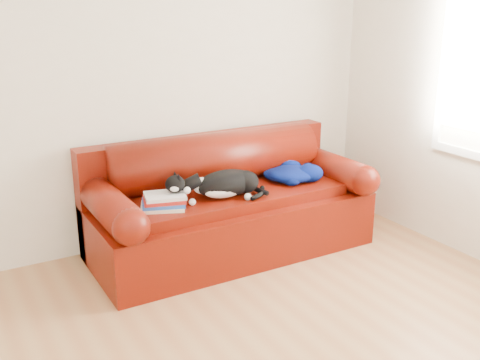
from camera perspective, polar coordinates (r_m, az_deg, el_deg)
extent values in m
cube|color=beige|center=(4.22, -13.20, 9.80)|extent=(4.50, 0.02, 2.60)
cube|color=#430D02|center=(4.32, -0.99, -4.57)|extent=(2.10, 0.90, 0.42)
cube|color=#430D02|center=(4.19, -0.68, -1.75)|extent=(1.66, 0.62, 0.10)
cylinder|color=black|center=(3.79, -11.13, -11.36)|extent=(0.06, 0.06, 0.05)
cylinder|color=black|center=(4.64, 11.20, -5.77)|extent=(0.06, 0.06, 0.05)
cylinder|color=black|center=(4.36, -14.01, -7.56)|extent=(0.06, 0.06, 0.05)
cylinder|color=black|center=(5.11, 6.39, -3.29)|extent=(0.06, 0.06, 0.05)
cube|color=#430D02|center=(4.54, -3.20, -0.56)|extent=(2.10, 0.18, 0.85)
cylinder|color=#430D02|center=(4.38, -2.61, 2.23)|extent=(1.70, 0.40, 0.40)
cylinder|color=#430D02|center=(3.87, -13.18, -2.51)|extent=(0.24, 0.88, 0.24)
sphere|color=#430D02|center=(3.47, -11.03, -4.70)|extent=(0.24, 0.24, 0.24)
cylinder|color=#430D02|center=(4.70, 8.96, 1.35)|extent=(0.24, 0.88, 0.24)
sphere|color=#430D02|center=(4.38, 12.53, -0.06)|extent=(0.24, 0.24, 0.24)
cube|color=silver|center=(3.86, -7.73, -2.66)|extent=(0.36, 0.32, 0.02)
cube|color=white|center=(3.86, -7.73, -2.66)|extent=(0.34, 0.30, 0.02)
cube|color=#2051B0|center=(3.85, -7.75, -2.31)|extent=(0.34, 0.30, 0.02)
cube|color=white|center=(3.85, -7.75, -2.31)|extent=(0.33, 0.29, 0.02)
cube|color=#9E1712|center=(3.84, -7.76, -1.96)|extent=(0.33, 0.28, 0.02)
cube|color=white|center=(3.84, -7.76, -1.96)|extent=(0.31, 0.27, 0.02)
cube|color=silver|center=(3.84, -7.78, -1.61)|extent=(0.31, 0.27, 0.02)
cube|color=white|center=(3.84, -7.78, -1.61)|extent=(0.30, 0.25, 0.02)
ellipsoid|color=black|center=(4.03, -1.37, -0.34)|extent=(0.52, 0.39, 0.19)
ellipsoid|color=silver|center=(3.99, -1.51, -1.09)|extent=(0.35, 0.24, 0.12)
ellipsoid|color=silver|center=(3.98, -3.89, -0.56)|extent=(0.16, 0.16, 0.12)
ellipsoid|color=black|center=(4.07, 0.58, -0.36)|extent=(0.24, 0.24, 0.16)
ellipsoid|color=black|center=(3.98, -5.71, 0.23)|extent=(0.17, 0.16, 0.12)
ellipsoid|color=silver|center=(3.94, -5.74, -0.17)|extent=(0.08, 0.07, 0.05)
sphere|color=#BF7272|center=(3.93, -5.90, -0.19)|extent=(0.02, 0.02, 0.02)
cone|color=black|center=(3.93, -5.46, 0.88)|extent=(0.06, 0.06, 0.06)
cone|color=black|center=(3.99, -5.56, 1.14)|extent=(0.06, 0.06, 0.06)
cylinder|color=black|center=(4.08, 2.06, -1.10)|extent=(0.06, 0.17, 0.04)
sphere|color=silver|center=(3.98, -4.41, -1.77)|extent=(0.04, 0.04, 0.04)
sphere|color=silver|center=(3.98, 0.80, -1.73)|extent=(0.04, 0.04, 0.04)
ellipsoid|color=#020B43|center=(4.41, 5.26, 0.68)|extent=(0.43, 0.40, 0.12)
ellipsoid|color=#020B43|center=(4.42, 7.03, 0.78)|extent=(0.26, 0.24, 0.14)
ellipsoid|color=#020B43|center=(4.44, 3.83, 0.63)|extent=(0.27, 0.30, 0.09)
ellipsoid|color=#020B43|center=(4.52, 5.15, 1.22)|extent=(0.22, 0.18, 0.14)
ellipsoid|color=#020B43|center=(4.32, 5.27, 0.10)|extent=(0.17, 0.18, 0.09)
ellipsoid|color=silver|center=(4.37, 6.37, 0.74)|extent=(0.17, 0.09, 0.04)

